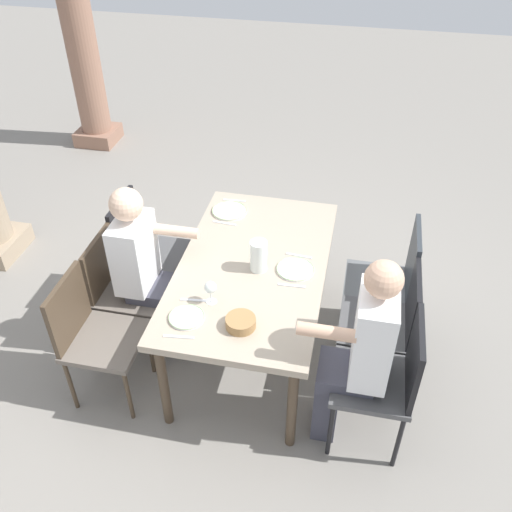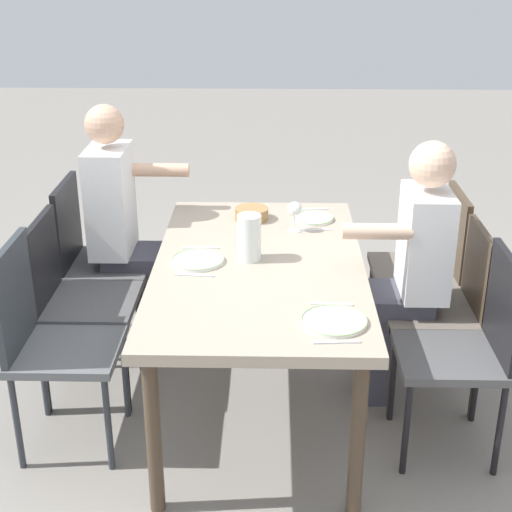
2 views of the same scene
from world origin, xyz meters
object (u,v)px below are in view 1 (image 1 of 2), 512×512
object	(u,v)px
water_pitcher	(259,257)
plate_2	(229,211)
chair_west_south	(387,376)
stone_column_far	(74,9)
chair_west_north	(92,332)
plate_0	(187,317)
diner_woman_green	(147,269)
chair_mid_south	(388,320)
chair_mid_north	(122,284)
dining_table	(253,273)
bread_basket	(241,322)
chair_east_south	(391,278)
diner_man_white	(358,351)
plate_1	(295,269)
chair_east_north	(143,247)
wine_glass_0	(210,288)

from	to	relation	value
water_pitcher	plate_2	bearing A→B (deg)	29.60
chair_west_south	stone_column_far	xyz separation A→B (m)	(3.33, 3.32, 0.92)
chair_west_north	plate_0	distance (m)	0.66
chair_west_north	diner_woman_green	xyz separation A→B (m)	(0.46, -0.20, 0.16)
chair_mid_south	diner_woman_green	world-z (taller)	diner_woman_green
chair_mid_north	plate_2	distance (m)	0.92
dining_table	bread_basket	distance (m)	0.56
diner_woman_green	water_pitcher	size ratio (longest dim) A/B	6.07
chair_east_south	diner_man_white	bearing A→B (deg)	168.18
stone_column_far	plate_0	world-z (taller)	stone_column_far
chair_west_south	diner_man_white	distance (m)	0.24
chair_west_south	stone_column_far	distance (m)	4.79
chair_mid_south	water_pitcher	bearing A→B (deg)	84.96
dining_table	water_pitcher	size ratio (longest dim) A/B	7.70
plate_0	chair_east_south	bearing A→B (deg)	-53.68
dining_table	chair_mid_south	size ratio (longest dim) A/B	1.79
plate_1	plate_0	bearing A→B (deg)	135.34
chair_east_north	diner_man_white	world-z (taller)	diner_man_white
chair_east_south	bread_basket	bearing A→B (deg)	135.30
chair_west_south	plate_2	bearing A→B (deg)	46.44
plate_1	bread_basket	xyz separation A→B (m)	(-0.54, 0.22, 0.02)
stone_column_far	bread_basket	size ratio (longest dim) A/B	17.52
chair_east_south	chair_mid_north	bearing A→B (deg)	102.96
diner_man_white	chair_mid_south	bearing A→B (deg)	-20.92
chair_west_south	bread_basket	bearing A→B (deg)	89.07
plate_1	wine_glass_0	bearing A→B (deg)	131.29
chair_west_south	chair_east_south	size ratio (longest dim) A/B	0.99
plate_1	water_pitcher	world-z (taller)	water_pitcher
chair_east_north	bread_basket	xyz separation A→B (m)	(-0.85, -0.93, 0.25)
diner_woman_green	wine_glass_0	xyz separation A→B (m)	(-0.28, -0.52, 0.17)
wine_glass_0	chair_east_south	bearing A→B (deg)	-56.86
chair_east_north	plate_1	world-z (taller)	chair_east_north
chair_mid_south	plate_0	distance (m)	1.25
chair_west_north	diner_woman_green	world-z (taller)	diner_woman_green
diner_man_white	plate_1	xyz separation A→B (m)	(0.56, 0.43, 0.05)
chair_east_north	chair_east_south	world-z (taller)	chair_east_south
dining_table	plate_2	world-z (taller)	plate_2
chair_mid_south	diner_woman_green	xyz separation A→B (m)	(0.00, 1.56, 0.15)
chair_mid_north	plate_1	world-z (taller)	chair_mid_north
chair_west_south	plate_1	xyz separation A→B (m)	(0.56, 0.61, 0.21)
dining_table	chair_mid_south	world-z (taller)	chair_mid_south
diner_man_white	plate_1	size ratio (longest dim) A/B	5.56
chair_west_north	plate_2	bearing A→B (deg)	-27.90
chair_mid_north	chair_east_north	size ratio (longest dim) A/B	0.95
stone_column_far	water_pitcher	xyz separation A→B (m)	(-2.80, -2.48, -0.63)
chair_east_south	stone_column_far	bearing A→B (deg)	53.36
dining_table	plate_2	xyz separation A→B (m)	(0.56, 0.29, 0.08)
chair_west_north	bread_basket	distance (m)	0.97
diner_woman_green	plate_0	world-z (taller)	diner_woman_green
chair_west_south	stone_column_far	bearing A→B (deg)	44.90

